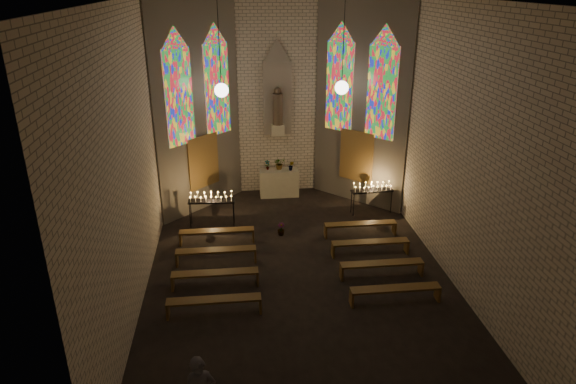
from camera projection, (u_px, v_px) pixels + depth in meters
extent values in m
plane|color=black|center=(298.00, 273.00, 13.96)|extent=(12.00, 12.00, 0.00)
cube|color=beige|center=(277.00, 98.00, 18.11)|extent=(8.00, 0.02, 7.00)
cube|color=beige|center=(354.00, 284.00, 7.11)|extent=(8.00, 0.02, 7.00)
cube|color=beige|center=(132.00, 156.00, 12.21)|extent=(0.02, 12.00, 7.00)
cube|color=beige|center=(455.00, 145.00, 13.01)|extent=(0.02, 12.00, 7.00)
cube|color=beige|center=(196.00, 108.00, 16.69)|extent=(2.72, 2.72, 7.00)
cube|color=beige|center=(362.00, 104.00, 17.24)|extent=(2.72, 2.72, 7.00)
cube|color=#4C3F8C|center=(179.00, 98.00, 15.82)|extent=(0.78, 0.78, 3.00)
cube|color=#4C3F8C|center=(217.00, 90.00, 16.99)|extent=(0.78, 0.78, 3.00)
cube|color=#4C3F8C|center=(340.00, 87.00, 17.40)|extent=(0.78, 0.78, 3.00)
cube|color=#4C3F8C|center=(382.00, 93.00, 16.47)|extent=(0.78, 0.78, 3.00)
cube|color=brown|center=(204.00, 162.00, 17.29)|extent=(0.95, 0.95, 1.80)
cube|color=brown|center=(356.00, 156.00, 17.82)|extent=(0.95, 0.95, 1.80)
cube|color=gray|center=(277.00, 99.00, 18.04)|extent=(1.00, 0.12, 2.60)
cone|color=gray|center=(277.00, 50.00, 17.40)|extent=(1.00, 1.00, 0.80)
cube|color=beige|center=(278.00, 130.00, 18.34)|extent=(0.45, 0.30, 0.40)
cylinder|color=brown|center=(278.00, 109.00, 18.05)|extent=(0.36, 0.36, 1.10)
sphere|color=brown|center=(278.00, 91.00, 17.80)|extent=(0.26, 0.26, 0.26)
sphere|color=white|center=(221.00, 90.00, 15.91)|extent=(0.44, 0.44, 0.44)
cylinder|color=black|center=(219.00, 44.00, 15.37)|extent=(0.02, 0.02, 2.80)
sphere|color=white|center=(342.00, 88.00, 16.29)|extent=(0.44, 0.44, 0.44)
cylinder|color=black|center=(344.00, 42.00, 15.75)|extent=(0.02, 0.02, 2.80)
cube|color=beige|center=(279.00, 183.00, 18.77)|extent=(1.40, 0.60, 1.00)
imported|color=#4C723F|center=(267.00, 165.00, 18.53)|extent=(0.20, 0.14, 0.36)
imported|color=#4C723F|center=(280.00, 163.00, 18.56)|extent=(0.47, 0.43, 0.44)
imported|color=#4C723F|center=(291.00, 166.00, 18.46)|extent=(0.23, 0.21, 0.35)
imported|color=#4C723F|center=(281.00, 229.00, 15.95)|extent=(0.29, 0.29, 0.40)
cube|color=black|center=(211.00, 201.00, 16.34)|extent=(1.49, 0.43, 0.05)
cylinder|color=black|center=(190.00, 216.00, 16.34)|extent=(0.03, 0.03, 0.83)
cylinder|color=black|center=(234.00, 215.00, 16.41)|extent=(0.03, 0.03, 0.83)
cylinder|color=black|center=(191.00, 212.00, 16.59)|extent=(0.03, 0.03, 0.83)
cylinder|color=black|center=(234.00, 211.00, 16.67)|extent=(0.03, 0.03, 0.83)
cube|color=black|center=(372.00, 191.00, 17.23)|extent=(1.44, 0.44, 0.04)
cylinder|color=black|center=(354.00, 205.00, 17.16)|extent=(0.03, 0.03, 0.80)
cylinder|color=black|center=(391.00, 202.00, 17.38)|extent=(0.03, 0.03, 0.80)
cylinder|color=black|center=(351.00, 202.00, 17.40)|extent=(0.03, 0.03, 0.80)
cylinder|color=black|center=(388.00, 199.00, 17.62)|extent=(0.03, 0.03, 0.80)
cube|color=#543A18|center=(217.00, 231.00, 15.41)|extent=(2.23, 0.31, 0.05)
cube|color=#543A18|center=(181.00, 239.00, 15.38)|extent=(0.05, 0.31, 0.40)
cube|color=#543A18|center=(253.00, 235.00, 15.59)|extent=(0.05, 0.31, 0.40)
cube|color=#543A18|center=(360.00, 224.00, 15.85)|extent=(2.23, 0.31, 0.05)
cube|color=#543A18|center=(326.00, 231.00, 15.82)|extent=(0.05, 0.31, 0.40)
cube|color=#543A18|center=(394.00, 228.00, 16.04)|extent=(0.05, 0.31, 0.40)
cube|color=#543A18|center=(216.00, 250.00, 14.31)|extent=(2.23, 0.31, 0.05)
cube|color=#543A18|center=(177.00, 259.00, 14.27)|extent=(0.05, 0.31, 0.40)
cube|color=#543A18|center=(255.00, 254.00, 14.49)|extent=(0.05, 0.31, 0.40)
cube|color=#543A18|center=(370.00, 242.00, 14.75)|extent=(2.23, 0.31, 0.05)
cube|color=#543A18|center=(333.00, 250.00, 14.72)|extent=(0.05, 0.31, 0.40)
cube|color=#543A18|center=(407.00, 246.00, 14.94)|extent=(0.05, 0.31, 0.40)
cube|color=#543A18|center=(215.00, 273.00, 13.21)|extent=(2.23, 0.31, 0.05)
cube|color=#543A18|center=(173.00, 282.00, 13.17)|extent=(0.05, 0.31, 0.40)
cube|color=#543A18|center=(257.00, 277.00, 13.39)|extent=(0.05, 0.31, 0.40)
cube|color=#543A18|center=(382.00, 263.00, 13.65)|extent=(2.23, 0.31, 0.05)
cube|color=#543A18|center=(341.00, 272.00, 13.62)|extent=(0.05, 0.31, 0.40)
cube|color=#543A18|center=(421.00, 268.00, 13.84)|extent=(0.05, 0.31, 0.40)
cube|color=#543A18|center=(214.00, 300.00, 12.10)|extent=(2.23, 0.31, 0.05)
cube|color=#543A18|center=(168.00, 310.00, 12.07)|extent=(0.05, 0.31, 0.40)
cube|color=#543A18|center=(260.00, 304.00, 12.29)|extent=(0.05, 0.31, 0.40)
cube|color=#543A18|center=(396.00, 288.00, 12.55)|extent=(2.23, 0.31, 0.05)
cube|color=#543A18|center=(351.00, 298.00, 12.51)|extent=(0.05, 0.31, 0.40)
cube|color=#543A18|center=(438.00, 293.00, 12.73)|extent=(0.05, 0.31, 0.40)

